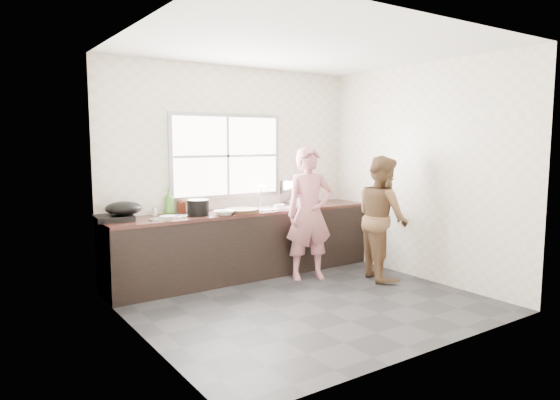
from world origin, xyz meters
TOP-DOWN VIEW (x-y plane):
  - floor at (0.00, 0.00)m, footprint 3.60×3.20m
  - ceiling at (0.00, 0.00)m, footprint 3.60×3.20m
  - wall_back at (0.00, 1.60)m, footprint 3.60×0.01m
  - wall_left at (-1.80, 0.00)m, footprint 0.01×3.20m
  - wall_right at (1.80, 0.00)m, footprint 0.01×3.20m
  - wall_front at (0.00, -1.60)m, footprint 3.60×0.01m
  - cabinet at (0.00, 1.29)m, footprint 3.60×0.62m
  - countertop at (0.00, 1.29)m, footprint 3.60×0.64m
  - sink at (0.35, 1.29)m, footprint 0.55×0.45m
  - faucet at (0.35, 1.49)m, footprint 0.02×0.02m
  - window_frame at (-0.10, 1.59)m, footprint 1.60×0.05m
  - window_glazing at (-0.10, 1.57)m, footprint 1.50×0.01m
  - woman at (0.61, 0.74)m, footprint 0.65×0.53m
  - person_side at (1.39, 0.24)m, footprint 0.82×0.92m
  - cutting_board at (-0.12, 1.17)m, footprint 0.43×0.43m
  - cleaver at (-0.36, 1.22)m, footprint 0.19×0.10m
  - bowl_mince at (-0.42, 1.08)m, footprint 0.29×0.29m
  - bowl_crabs at (0.72, 1.08)m, footprint 0.21×0.21m
  - bowl_held at (0.50, 1.25)m, footprint 0.21×0.21m
  - black_pot at (-0.68, 1.24)m, footprint 0.34×0.34m
  - plate_food at (-1.04, 1.31)m, footprint 0.20×0.20m
  - bottle_green at (-0.93, 1.52)m, footprint 0.14×0.14m
  - bottle_brown_tall at (-0.78, 1.52)m, footprint 0.09×0.09m
  - bottle_brown_short at (-0.67, 1.37)m, footprint 0.17×0.17m
  - glass_jar at (-1.12, 1.52)m, footprint 0.07×0.07m
  - burner at (-1.64, 1.41)m, footprint 0.43×0.43m
  - wok at (-1.53, 1.35)m, footprint 0.45×0.45m
  - dish_rack at (1.00, 1.52)m, footprint 0.52×0.45m
  - pot_lid_left at (-1.19, 1.20)m, footprint 0.27×0.27m
  - pot_lid_right at (-0.94, 1.28)m, footprint 0.35×0.35m

SIDE VIEW (x-z plane):
  - floor at x=0.00m, z-range -0.01..0.00m
  - cabinet at x=0.00m, z-range 0.00..0.82m
  - woman at x=0.61m, z-range 0.00..1.56m
  - person_side at x=1.39m, z-range 0.00..1.57m
  - countertop at x=0.00m, z-range 0.82..0.86m
  - sink at x=0.35m, z-range 0.85..0.88m
  - pot_lid_left at x=-1.19m, z-range 0.86..0.87m
  - pot_lid_right at x=-0.94m, z-range 0.86..0.87m
  - plate_food at x=-1.04m, z-range 0.86..0.88m
  - cutting_board at x=-0.12m, z-range 0.86..0.90m
  - bowl_mince at x=-0.42m, z-range 0.86..0.92m
  - bowl_held at x=0.50m, z-range 0.86..0.92m
  - burner at x=-1.64m, z-range 0.86..0.92m
  - bowl_crabs at x=0.72m, z-range 0.86..0.92m
  - cleaver at x=-0.36m, z-range 0.90..0.91m
  - glass_jar at x=-1.12m, z-range 0.86..0.95m
  - bottle_brown_short at x=-0.67m, z-range 0.86..1.03m
  - bottle_brown_tall at x=-0.78m, z-range 0.86..1.05m
  - black_pot at x=-0.68m, z-range 0.86..1.05m
  - wok at x=-1.53m, z-range 0.92..1.07m
  - faucet at x=0.35m, z-range 0.86..1.16m
  - bottle_green at x=-0.93m, z-range 0.86..1.17m
  - dish_rack at x=1.00m, z-range 0.86..1.19m
  - wall_back at x=0.00m, z-range 0.00..2.70m
  - wall_left at x=-1.80m, z-range 0.00..2.70m
  - wall_right at x=1.80m, z-range 0.00..2.70m
  - wall_front at x=0.00m, z-range 0.00..2.70m
  - window_glazing at x=-0.10m, z-range 1.05..2.05m
  - window_frame at x=-0.10m, z-range 1.00..2.10m
  - ceiling at x=0.00m, z-range 2.70..2.71m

